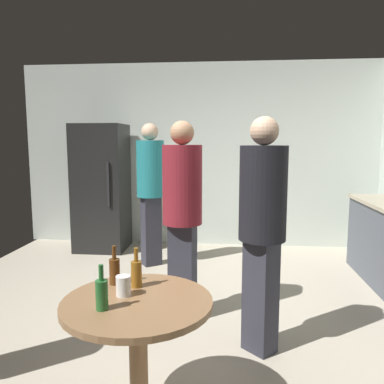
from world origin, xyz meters
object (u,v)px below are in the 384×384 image
(person_in_teal_shirt, at_px, (151,183))
(foreground_table, at_px, (138,319))
(beer_bottle_green, at_px, (102,293))
(person_in_black_shirt, at_px, (262,217))
(person_in_maroon_shirt, at_px, (182,205))
(refrigerator, at_px, (102,188))
(beer_bottle_brown, at_px, (115,270))
(beer_bottle_amber, at_px, (136,273))
(plastic_cup_white, at_px, (123,286))

(person_in_teal_shirt, bearing_deg, foreground_table, -24.50)
(beer_bottle_green, bearing_deg, person_in_teal_shirt, 96.87)
(beer_bottle_green, distance_m, person_in_black_shirt, 1.33)
(beer_bottle_green, xyz_separation_m, person_in_maroon_shirt, (0.22, 1.47, 0.20))
(refrigerator, distance_m, beer_bottle_brown, 3.42)
(person_in_maroon_shirt, bearing_deg, person_in_black_shirt, 64.32)
(beer_bottle_amber, height_order, beer_bottle_brown, same)
(refrigerator, xyz_separation_m, person_in_teal_shirt, (0.85, -0.66, 0.15))
(person_in_black_shirt, bearing_deg, plastic_cup_white, -0.77)
(beer_bottle_brown, height_order, beer_bottle_green, same)
(person_in_black_shirt, bearing_deg, person_in_teal_shirt, -103.48)
(plastic_cup_white, bearing_deg, beer_bottle_brown, 121.00)
(foreground_table, bearing_deg, person_in_black_shirt, 50.01)
(person_in_teal_shirt, bearing_deg, refrigerator, -162.22)
(beer_bottle_brown, relative_size, person_in_black_shirt, 0.13)
(beer_bottle_green, relative_size, plastic_cup_white, 2.09)
(person_in_teal_shirt, bearing_deg, plastic_cup_white, -26.12)
(beer_bottle_amber, height_order, person_in_black_shirt, person_in_black_shirt)
(beer_bottle_brown, relative_size, person_in_teal_shirt, 0.13)
(foreground_table, distance_m, person_in_maroon_shirt, 1.40)
(foreground_table, xyz_separation_m, person_in_black_shirt, (0.72, 0.86, 0.39))
(beer_bottle_amber, relative_size, person_in_black_shirt, 0.13)
(beer_bottle_amber, bearing_deg, foreground_table, -75.31)
(person_in_maroon_shirt, bearing_deg, refrigerator, -134.18)
(foreground_table, relative_size, person_in_black_shirt, 0.46)
(refrigerator, height_order, foreground_table, refrigerator)
(person_in_black_shirt, bearing_deg, foreground_table, 4.12)
(beer_bottle_brown, relative_size, beer_bottle_green, 1.00)
(beer_bottle_brown, height_order, plastic_cup_white, beer_bottle_brown)
(beer_bottle_amber, relative_size, person_in_maroon_shirt, 0.13)
(foreground_table, height_order, beer_bottle_green, beer_bottle_green)
(foreground_table, xyz_separation_m, beer_bottle_brown, (-0.18, 0.21, 0.19))
(beer_bottle_amber, xyz_separation_m, person_in_teal_shirt, (-0.45, 2.59, 0.23))
(beer_bottle_amber, relative_size, plastic_cup_white, 2.09)
(beer_bottle_brown, bearing_deg, beer_bottle_green, -83.63)
(beer_bottle_green, bearing_deg, beer_bottle_amber, 72.24)
(beer_bottle_green, bearing_deg, person_in_maroon_shirt, 81.39)
(beer_bottle_amber, bearing_deg, plastic_cup_white, -107.14)
(beer_bottle_green, distance_m, person_in_maroon_shirt, 1.50)
(refrigerator, xyz_separation_m, plastic_cup_white, (1.26, -3.37, -0.11))
(foreground_table, distance_m, person_in_teal_shirt, 2.84)
(beer_bottle_brown, bearing_deg, beer_bottle_amber, -12.27)
(person_in_maroon_shirt, relative_size, person_in_black_shirt, 1.00)
(beer_bottle_green, bearing_deg, beer_bottle_brown, 96.37)
(person_in_teal_shirt, relative_size, person_in_maroon_shirt, 1.03)
(foreground_table, relative_size, plastic_cup_white, 7.27)
(foreground_table, bearing_deg, refrigerator, 111.51)
(beer_bottle_amber, distance_m, person_in_maroon_shirt, 1.18)
(beer_bottle_green, distance_m, plastic_cup_white, 0.19)
(refrigerator, relative_size, person_in_teal_shirt, 1.01)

